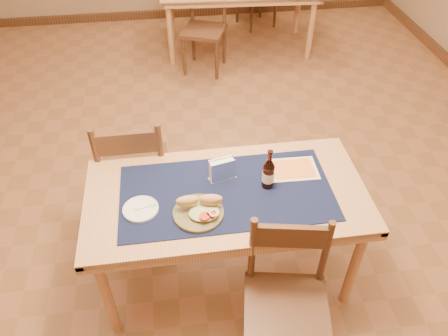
{
  "coord_description": "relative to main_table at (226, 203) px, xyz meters",
  "views": [
    {
      "loc": [
        -0.26,
        -2.53,
        2.51
      ],
      "look_at": [
        0.0,
        -0.7,
        0.85
      ],
      "focal_mm": 35.0,
      "sensor_mm": 36.0,
      "label": 1
    }
  ],
  "objects": [
    {
      "name": "side_plate",
      "position": [
        -0.48,
        -0.07,
        0.1
      ],
      "size": [
        0.2,
        0.2,
        0.02
      ],
      "color": "silver",
      "rests_on": "placemat"
    },
    {
      "name": "main_table",
      "position": [
        0.0,
        0.0,
        0.0
      ],
      "size": [
        1.6,
        0.8,
        0.75
      ],
      "color": "tan",
      "rests_on": "ground"
    },
    {
      "name": "fork",
      "position": [
        -0.45,
        -0.07,
        0.1
      ],
      "size": [
        0.12,
        0.04,
        0.0
      ],
      "color": "#7FC86D",
      "rests_on": "side_plate"
    },
    {
      "name": "baseboard",
      "position": [
        0.0,
        0.8,
        -0.62
      ],
      "size": [
        6.0,
        7.0,
        0.1
      ],
      "color": "#4E2F1C",
      "rests_on": "ground"
    },
    {
      "name": "sandwich_plate",
      "position": [
        -0.16,
        -0.14,
        0.12
      ],
      "size": [
        0.28,
        0.28,
        0.11
      ],
      "color": "brown",
      "rests_on": "placemat"
    },
    {
      "name": "chair_back_near",
      "position": [
        0.17,
        2.8,
        -0.19
      ],
      "size": [
        0.55,
        0.55,
        0.93
      ],
      "color": "#4E2F1C",
      "rests_on": "ground"
    },
    {
      "name": "napkin_holder",
      "position": [
        -0.01,
        0.12,
        0.15
      ],
      "size": [
        0.17,
        0.09,
        0.14
      ],
      "color": "white",
      "rests_on": "placemat"
    },
    {
      "name": "chair_main_far",
      "position": [
        -0.55,
        0.55,
        -0.16
      ],
      "size": [
        0.45,
        0.45,
        0.98
      ],
      "color": "#4E2F1C",
      "rests_on": "ground"
    },
    {
      "name": "chair_main_near",
      "position": [
        0.23,
        -0.57,
        -0.18
      ],
      "size": [
        0.51,
        0.51,
        0.94
      ],
      "color": "#4E2F1C",
      "rests_on": "ground"
    },
    {
      "name": "room",
      "position": [
        0.0,
        0.8,
        0.73
      ],
      "size": [
        6.04,
        7.04,
        2.84
      ],
      "color": "brown",
      "rests_on": "ground"
    },
    {
      "name": "menu_card",
      "position": [
        0.42,
        0.13,
        0.09
      ],
      "size": [
        0.29,
        0.22,
        0.01
      ],
      "color": "beige",
      "rests_on": "placemat"
    },
    {
      "name": "beer_bottle",
      "position": [
        0.24,
        0.02,
        0.18
      ],
      "size": [
        0.07,
        0.07,
        0.26
      ],
      "color": "#43170C",
      "rests_on": "placemat"
    },
    {
      "name": "placemat",
      "position": [
        0.0,
        0.0,
        0.09
      ],
      "size": [
        1.2,
        0.6,
        0.01
      ],
      "primitive_type": "cube",
      "color": "#0F1837",
      "rests_on": "main_table"
    }
  ]
}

